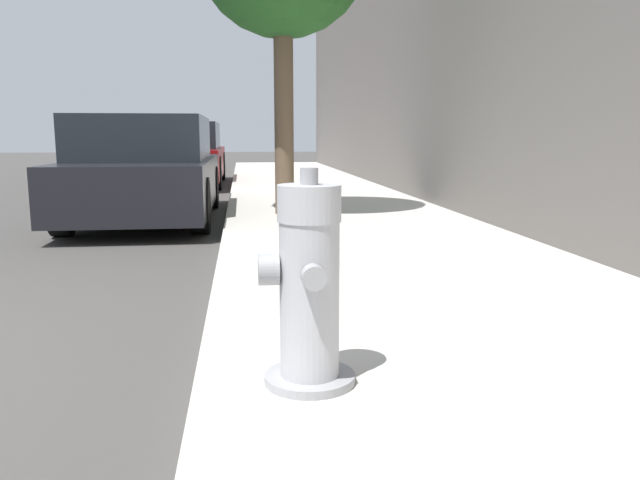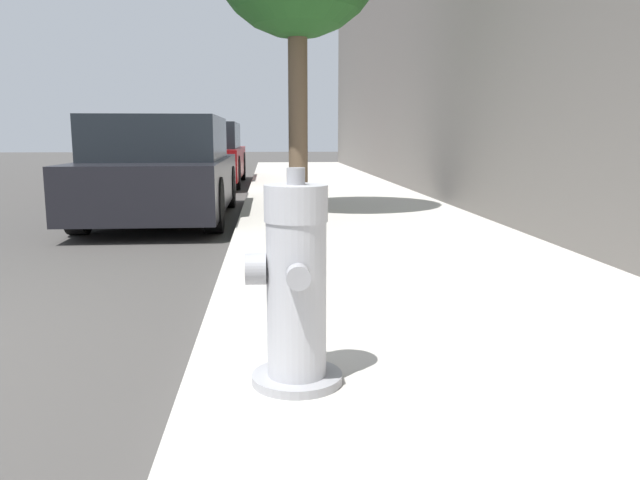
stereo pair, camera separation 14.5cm
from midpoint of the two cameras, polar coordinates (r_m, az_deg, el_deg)
The scene contains 4 objects.
sidewalk_slab at distance 3.11m, azimuth 17.85°, elevation -10.29°, with size 2.89×40.00×0.14m.
fire_hydrant at distance 2.40m, azimuth -0.52°, elevation -4.45°, with size 0.37×0.36×0.84m.
parked_car_near at distance 8.46m, azimuth -13.66°, elevation 6.20°, with size 1.71×4.12×1.34m.
parked_car_mid at distance 14.33m, azimuth -10.48°, elevation 7.67°, with size 1.82×4.56×1.38m.
Camera 2 is at (2.48, -2.70, 1.10)m, focal length 35.00 mm.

